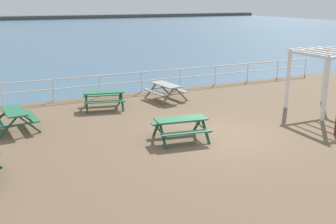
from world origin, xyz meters
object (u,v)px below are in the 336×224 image
(picnic_table_mid_centre, at_px, (181,124))
(picnic_table_seaward, at_px, (166,88))
(picnic_table_corner, at_px, (104,96))
(picnic_table_far_left, at_px, (14,115))
(lattice_pergola, at_px, (327,66))

(picnic_table_mid_centre, relative_size, picnic_table_seaward, 1.00)
(picnic_table_mid_centre, distance_m, picnic_table_corner, 5.35)
(picnic_table_far_left, height_order, lattice_pergola, lattice_pergola)
(picnic_table_mid_centre, xyz_separation_m, picnic_table_seaward, (1.95, 5.45, 0.00))
(picnic_table_seaward, bearing_deg, picnic_table_far_left, 96.28)
(picnic_table_corner, height_order, lattice_pergola, lattice_pergola)
(picnic_table_corner, bearing_deg, picnic_table_far_left, -146.23)
(lattice_pergola, bearing_deg, picnic_table_far_left, 167.42)
(picnic_table_mid_centre, bearing_deg, picnic_table_corner, 111.68)
(picnic_table_far_left, bearing_deg, lattice_pergola, -108.74)
(picnic_table_seaward, bearing_deg, picnic_table_corner, 86.33)
(picnic_table_far_left, xyz_separation_m, lattice_pergola, (12.54, -3.01, 1.41))
(picnic_table_mid_centre, bearing_deg, picnic_table_seaward, 78.26)
(picnic_table_far_left, distance_m, picnic_table_seaward, 7.37)
(picnic_table_mid_centre, height_order, lattice_pergola, lattice_pergola)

